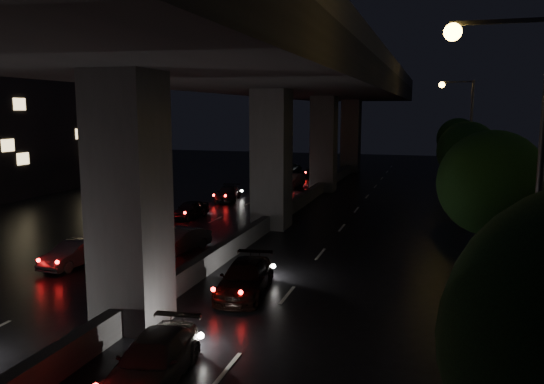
% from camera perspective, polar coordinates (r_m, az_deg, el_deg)
% --- Properties ---
extents(ground, '(120.00, 120.00, 0.00)m').
position_cam_1_polar(ground, '(26.69, -3.23, -6.00)').
color(ground, black).
rests_on(ground, ground).
extents(viaduct, '(12.00, 80.00, 10.50)m').
position_cam_1_polar(viaduct, '(30.59, -0.05, 11.65)').
color(viaduct, '#353437').
rests_on(viaduct, ground).
extents(median_barrier, '(0.45, 70.00, 0.85)m').
position_cam_1_polar(median_barrier, '(31.20, -0.05, -3.02)').
color(median_barrier, '#353437').
rests_on(median_barrier, ground).
extents(building_left, '(12.00, 24.00, 11.00)m').
position_cam_1_polar(building_left, '(53.23, -25.65, 6.50)').
color(building_left, black).
rests_on(building_left, ground).
extents(tree_b, '(3.80, 3.80, 6.12)m').
position_cam_1_polar(tree_b, '(20.45, 22.55, 0.80)').
color(tree_b, black).
rests_on(tree_b, ground).
extents(tree_c, '(3.80, 3.80, 6.12)m').
position_cam_1_polar(tree_c, '(36.34, 20.25, 4.11)').
color(tree_c, black).
rests_on(tree_c, ground).
extents(tree_d, '(3.80, 3.80, 6.12)m').
position_cam_1_polar(tree_d, '(52.29, 19.35, 5.41)').
color(tree_d, black).
rests_on(tree_d, ground).
extents(streetlight_near, '(2.52, 0.44, 9.00)m').
position_cam_1_polar(streetlight_near, '(14.37, 24.93, 3.43)').
color(streetlight_near, '#2D2D33').
rests_on(streetlight_near, ground).
extents(streetlight_far, '(2.52, 0.44, 9.00)m').
position_cam_1_polar(streetlight_far, '(42.25, 19.89, 6.69)').
color(streetlight_far, '#2D2D33').
rests_on(streetlight_far, ground).
extents(car_2, '(2.08, 4.09, 1.14)m').
position_cam_1_polar(car_2, '(14.30, -12.66, -17.25)').
color(car_2, '#3E3936').
rests_on(car_2, ground).
extents(car_3, '(2.22, 4.34, 1.21)m').
position_cam_1_polar(car_3, '(20.02, -2.92, -9.26)').
color(car_3, black).
rests_on(car_3, ground).
extents(car_4, '(1.43, 3.47, 1.12)m').
position_cam_1_polar(car_4, '(25.07, -20.51, -6.21)').
color(car_4, '#242528').
rests_on(car_4, ground).
extents(car_5, '(2.06, 3.65, 1.14)m').
position_cam_1_polar(car_5, '(26.14, -9.86, -5.15)').
color(car_5, black).
rests_on(car_5, ground).
extents(car_6, '(1.65, 3.33, 1.09)m').
position_cam_1_polar(car_6, '(34.28, -8.82, -1.86)').
color(car_6, black).
rests_on(car_6, ground).
extents(car_7, '(2.33, 4.05, 1.10)m').
position_cam_1_polar(car_7, '(40.42, -4.76, -0.17)').
color(car_7, black).
rests_on(car_7, ground).
extents(car_8, '(1.71, 3.62, 1.20)m').
position_cam_1_polar(car_8, '(42.21, 0.19, 0.31)').
color(car_8, black).
rests_on(car_8, ground).
extents(car_9, '(1.67, 4.01, 1.29)m').
position_cam_1_polar(car_9, '(46.93, 2.08, 1.21)').
color(car_9, '#45413B').
rests_on(car_9, ground).
extents(car_10, '(2.16, 4.11, 1.10)m').
position_cam_1_polar(car_10, '(54.91, 4.50, 2.19)').
color(car_10, black).
rests_on(car_10, ground).
extents(car_11, '(2.55, 4.78, 1.28)m').
position_cam_1_polar(car_11, '(56.03, 1.53, 2.43)').
color(car_11, black).
rests_on(car_11, ground).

